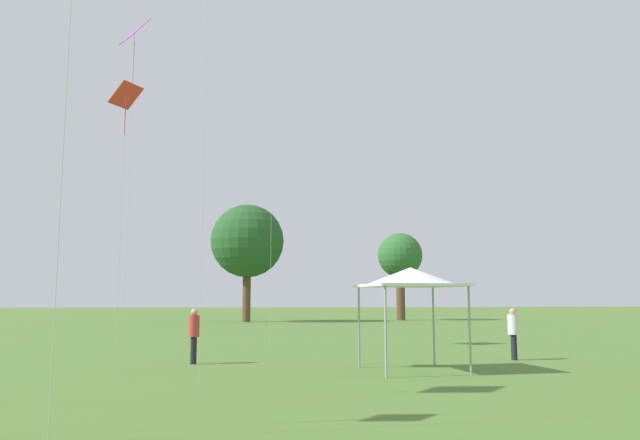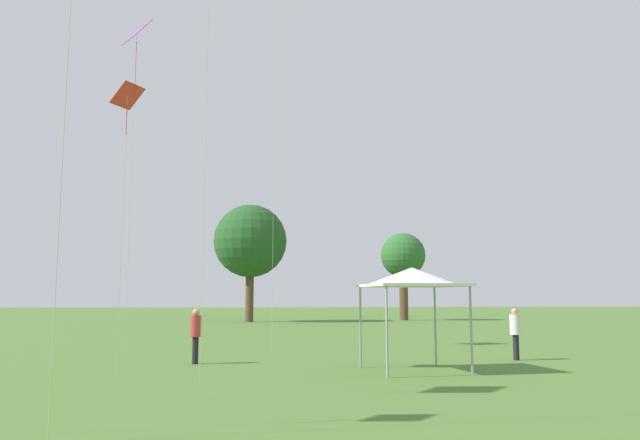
{
  "view_description": "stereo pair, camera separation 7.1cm",
  "coord_description": "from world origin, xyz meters",
  "px_view_note": "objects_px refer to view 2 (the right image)",
  "views": [
    {
      "loc": [
        -1.61,
        -4.4,
        2.2
      ],
      "look_at": [
        0.02,
        7.73,
        3.74
      ],
      "focal_mm": 35.0,
      "sensor_mm": 36.0,
      "label": 1
    },
    {
      "loc": [
        -1.54,
        -4.41,
        2.2
      ],
      "look_at": [
        0.02,
        7.73,
        3.74
      ],
      "focal_mm": 35.0,
      "sensor_mm": 36.0,
      "label": 2
    }
  ],
  "objects_px": {
    "person_standing_0": "(515,329)",
    "kite_5": "(137,40)",
    "kite_0": "(127,104)",
    "person_standing_2": "(196,331)",
    "canopy_tent": "(412,278)",
    "distant_tree_0": "(403,257)",
    "distant_tree_1": "(250,241)"
  },
  "relations": [
    {
      "from": "person_standing_0",
      "to": "kite_5",
      "type": "height_order",
      "value": "kite_5"
    },
    {
      "from": "kite_0",
      "to": "kite_5",
      "type": "xyz_separation_m",
      "value": [
        -1.29,
        8.68,
        5.71
      ]
    },
    {
      "from": "kite_0",
      "to": "person_standing_0",
      "type": "bearing_deg",
      "value": 179.08
    },
    {
      "from": "kite_0",
      "to": "kite_5",
      "type": "bearing_deg",
      "value": -93.33
    },
    {
      "from": "person_standing_2",
      "to": "canopy_tent",
      "type": "relative_size",
      "value": 0.59
    },
    {
      "from": "canopy_tent",
      "to": "kite_5",
      "type": "height_order",
      "value": "kite_5"
    },
    {
      "from": "person_standing_2",
      "to": "canopy_tent",
      "type": "bearing_deg",
      "value": 80.0
    },
    {
      "from": "person_standing_2",
      "to": "canopy_tent",
      "type": "distance_m",
      "value": 7.58
    },
    {
      "from": "distant_tree_0",
      "to": "distant_tree_1",
      "type": "xyz_separation_m",
      "value": [
        -15.52,
        -2.32,
        1.19
      ]
    },
    {
      "from": "canopy_tent",
      "to": "kite_5",
      "type": "relative_size",
      "value": 0.21
    },
    {
      "from": "canopy_tent",
      "to": "distant_tree_0",
      "type": "relative_size",
      "value": 0.36
    },
    {
      "from": "kite_0",
      "to": "distant_tree_1",
      "type": "bearing_deg",
      "value": -108.07
    },
    {
      "from": "canopy_tent",
      "to": "distant_tree_0",
      "type": "bearing_deg",
      "value": 75.41
    },
    {
      "from": "kite_0",
      "to": "distant_tree_0",
      "type": "relative_size",
      "value": 0.98
    },
    {
      "from": "person_standing_0",
      "to": "kite_5",
      "type": "bearing_deg",
      "value": -160.5
    },
    {
      "from": "distant_tree_1",
      "to": "person_standing_2",
      "type": "bearing_deg",
      "value": -93.64
    },
    {
      "from": "distant_tree_1",
      "to": "distant_tree_0",
      "type": "bearing_deg",
      "value": 8.52
    },
    {
      "from": "person_standing_2",
      "to": "kite_0",
      "type": "bearing_deg",
      "value": -22.95
    },
    {
      "from": "person_standing_0",
      "to": "distant_tree_1",
      "type": "distance_m",
      "value": 39.36
    },
    {
      "from": "distant_tree_0",
      "to": "kite_5",
      "type": "bearing_deg",
      "value": -122.02
    },
    {
      "from": "person_standing_0",
      "to": "distant_tree_0",
      "type": "relative_size",
      "value": 0.21
    },
    {
      "from": "kite_0",
      "to": "distant_tree_0",
      "type": "height_order",
      "value": "distant_tree_0"
    },
    {
      "from": "person_standing_2",
      "to": "distant_tree_0",
      "type": "relative_size",
      "value": 0.21
    },
    {
      "from": "canopy_tent",
      "to": "kite_0",
      "type": "xyz_separation_m",
      "value": [
        -8.78,
        0.32,
        5.27
      ]
    },
    {
      "from": "person_standing_2",
      "to": "distant_tree_0",
      "type": "bearing_deg",
      "value": 170.1
    },
    {
      "from": "person_standing_2",
      "to": "distant_tree_0",
      "type": "height_order",
      "value": "distant_tree_0"
    },
    {
      "from": "person_standing_2",
      "to": "person_standing_0",
      "type": "bearing_deg",
      "value": 103.53
    },
    {
      "from": "person_standing_0",
      "to": "distant_tree_1",
      "type": "relative_size",
      "value": 0.17
    },
    {
      "from": "kite_5",
      "to": "distant_tree_0",
      "type": "distance_m",
      "value": 40.77
    },
    {
      "from": "person_standing_0",
      "to": "kite_0",
      "type": "bearing_deg",
      "value": -127.02
    },
    {
      "from": "kite_0",
      "to": "distant_tree_1",
      "type": "xyz_separation_m",
      "value": [
        4.45,
        40.35,
        -0.52
      ]
    },
    {
      "from": "kite_5",
      "to": "person_standing_0",
      "type": "bearing_deg",
      "value": 79.14
    }
  ]
}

